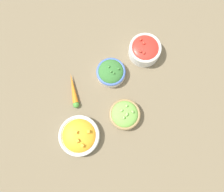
{
  "coord_description": "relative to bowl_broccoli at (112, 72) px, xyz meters",
  "views": [
    {
      "loc": [
        0.18,
        -0.01,
        0.88
      ],
      "look_at": [
        0.0,
        0.0,
        0.03
      ],
      "focal_mm": 35.0,
      "sensor_mm": 36.0,
      "label": 1
    }
  ],
  "objects": [
    {
      "name": "ground_plane",
      "position": [
        0.1,
        -0.0,
        -0.03
      ],
      "size": [
        3.0,
        3.0,
        0.0
      ],
      "primitive_type": "plane",
      "color": "#75664C"
    },
    {
      "name": "bowl_broccoli",
      "position": [
        0.0,
        0.0,
        0.0
      ],
      "size": [
        0.12,
        0.12,
        0.06
      ],
      "color": "white",
      "rests_on": "ground_plane"
    },
    {
      "name": "bowl_lettuce",
      "position": [
        0.18,
        0.04,
        -0.0
      ],
      "size": [
        0.12,
        0.12,
        0.06
      ],
      "color": "beige",
      "rests_on": "ground_plane"
    },
    {
      "name": "bowl_squash",
      "position": [
        0.25,
        -0.14,
        -0.0
      ],
      "size": [
        0.16,
        0.16,
        0.06
      ],
      "color": "#B2C1CC",
      "rests_on": "ground_plane"
    },
    {
      "name": "bowl_cherry_tomatoes",
      "position": [
        -0.09,
        0.14,
        0.01
      ],
      "size": [
        0.13,
        0.13,
        0.07
      ],
      "color": "white",
      "rests_on": "ground_plane"
    },
    {
      "name": "loose_carrot",
      "position": [
        0.07,
        -0.16,
        -0.01
      ],
      "size": [
        0.15,
        0.05,
        0.03
      ],
      "rotation": [
        0.0,
        0.0,
        3.3
      ],
      "color": "orange",
      "rests_on": "ground_plane"
    }
  ]
}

